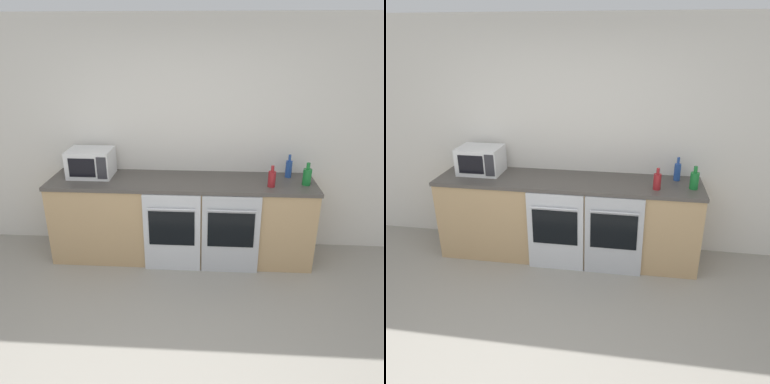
# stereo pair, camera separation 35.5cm
# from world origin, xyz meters

# --- Properties ---
(ground_plane) EXTENTS (16.00, 16.00, 0.00)m
(ground_plane) POSITION_xyz_m (0.00, 0.00, 0.00)
(ground_plane) COLOR gray
(wall_back) EXTENTS (10.00, 0.06, 2.60)m
(wall_back) POSITION_xyz_m (0.00, 2.17, 1.30)
(wall_back) COLOR silver
(wall_back) RESTS_ON ground_plane
(counter_back) EXTENTS (2.88, 0.65, 0.93)m
(counter_back) POSITION_xyz_m (0.00, 1.82, 0.46)
(counter_back) COLOR tan
(counter_back) RESTS_ON ground_plane
(oven_left) EXTENTS (0.60, 0.06, 0.88)m
(oven_left) POSITION_xyz_m (-0.08, 1.49, 0.45)
(oven_left) COLOR silver
(oven_left) RESTS_ON ground_plane
(oven_right) EXTENTS (0.60, 0.06, 0.88)m
(oven_right) POSITION_xyz_m (0.54, 1.49, 0.45)
(oven_right) COLOR #B7BABF
(oven_right) RESTS_ON ground_plane
(microwave) EXTENTS (0.47, 0.37, 0.30)m
(microwave) POSITION_xyz_m (-1.01, 1.90, 1.08)
(microwave) COLOR silver
(microwave) RESTS_ON counter_back
(bottle_green) EXTENTS (0.09, 0.09, 0.24)m
(bottle_green) POSITION_xyz_m (1.32, 1.76, 1.02)
(bottle_green) COLOR #19722D
(bottle_green) RESTS_ON counter_back
(bottle_blue) EXTENTS (0.07, 0.07, 0.26)m
(bottle_blue) POSITION_xyz_m (1.17, 1.99, 1.03)
(bottle_blue) COLOR #234793
(bottle_blue) RESTS_ON counter_back
(bottle_red) EXTENTS (0.08, 0.08, 0.23)m
(bottle_red) POSITION_xyz_m (0.95, 1.69, 1.02)
(bottle_red) COLOR maroon
(bottle_red) RESTS_ON counter_back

